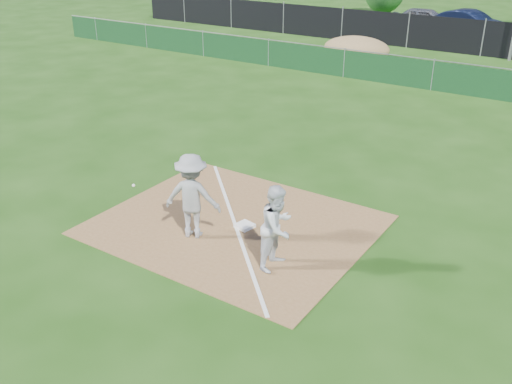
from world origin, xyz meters
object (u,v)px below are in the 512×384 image
Objects in this scene: play_at_first at (192,196)px; car_left at (426,20)px; runner at (278,227)px; car_mid at (470,24)px; first_base at (245,226)px.

car_left is (-4.27, 28.13, -0.22)m from play_at_first.
runner is 0.40× the size of car_left.
car_mid reaches higher than car_left.
runner is (2.18, -0.01, -0.09)m from play_at_first.
car_left is at bearing 12.45° from runner.
car_mid is at bearing 7.15° from runner.
car_mid reaches higher than first_base.
first_base is 0.08× the size of car_left.
car_left is 0.96× the size of car_mid.
first_base is 27.68m from car_left.
car_left is (-6.45, 28.14, -0.12)m from runner.
car_mid is (2.69, 0.05, 0.01)m from car_left.
runner is 28.44m from car_mid.
car_left is at bearing 98.64° from play_at_first.
play_at_first reaches higher than car_mid.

